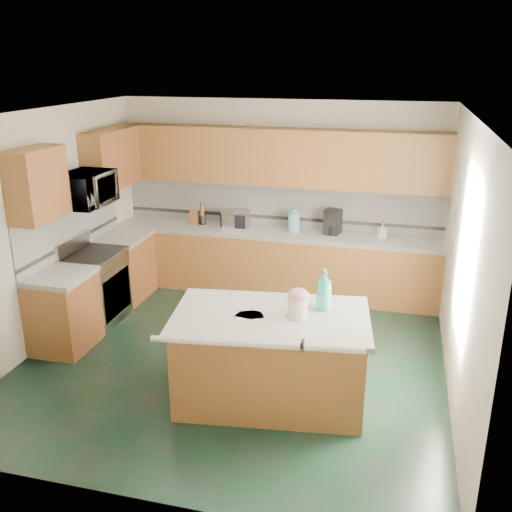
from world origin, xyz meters
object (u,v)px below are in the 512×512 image
(island_base, at_px, (270,361))
(toaster_oven, at_px, (235,219))
(treat_jar, at_px, (298,308))
(coffee_maker, at_px, (333,222))
(island_top, at_px, (271,318))
(knife_block, at_px, (194,217))
(soap_bottle_island, at_px, (324,290))

(island_base, relative_size, toaster_oven, 4.39)
(treat_jar, bearing_deg, coffee_maker, 96.79)
(island_top, relative_size, toaster_oven, 4.64)
(knife_block, bearing_deg, island_base, -58.61)
(island_top, xyz_separation_m, soap_bottle_island, (0.47, 0.25, 0.23))
(knife_block, distance_m, toaster_oven, 0.63)
(island_base, bearing_deg, knife_block, 115.52)
(soap_bottle_island, relative_size, coffee_maker, 1.19)
(toaster_oven, bearing_deg, knife_block, 158.68)
(island_base, height_order, coffee_maker, coffee_maker)
(island_top, distance_m, coffee_maker, 2.80)
(treat_jar, xyz_separation_m, toaster_oven, (-1.41, 2.74, 0.02))
(island_base, distance_m, treat_jar, 0.64)
(island_top, bearing_deg, soap_bottle_island, 20.73)
(treat_jar, bearing_deg, toaster_oven, 123.67)
(treat_jar, height_order, knife_block, knife_block)
(island_base, relative_size, treat_jar, 9.13)
(treat_jar, bearing_deg, knife_block, 133.11)
(island_top, bearing_deg, toaster_oven, 105.35)
(island_base, xyz_separation_m, coffee_maker, (0.23, 2.79, 0.66))
(island_top, xyz_separation_m, treat_jar, (0.25, 0.02, 0.13))
(toaster_oven, height_order, coffee_maker, coffee_maker)
(soap_bottle_island, bearing_deg, treat_jar, -152.86)
(island_top, bearing_deg, island_base, 172.58)
(treat_jar, distance_m, knife_block, 3.41)
(treat_jar, bearing_deg, island_top, -168.84)
(knife_block, relative_size, coffee_maker, 0.62)
(treat_jar, height_order, toaster_oven, toaster_oven)
(island_top, relative_size, coffee_maker, 5.44)
(island_base, bearing_deg, treat_jar, -2.65)
(soap_bottle_island, bearing_deg, island_base, -171.65)
(treat_jar, bearing_deg, island_base, -168.84)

